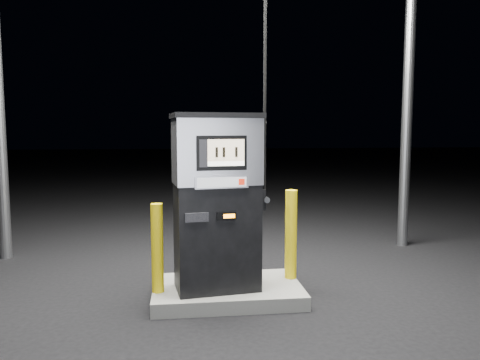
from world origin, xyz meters
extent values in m
plane|color=black|center=(0.00, 0.00, 0.00)|extent=(80.00, 80.00, 0.00)
cube|color=#61615D|center=(0.00, 0.00, 0.07)|extent=(1.60, 1.00, 0.15)
cylinder|color=gray|center=(3.00, 2.00, 2.25)|extent=(0.16, 0.16, 4.50)
cube|color=black|center=(-0.12, -0.10, 0.71)|extent=(0.91, 0.60, 1.12)
cube|color=silver|center=(-0.12, -0.10, 1.61)|extent=(0.93, 0.62, 0.67)
cube|color=black|center=(-0.12, -0.10, 1.98)|extent=(0.97, 0.66, 0.05)
cube|color=black|center=(-0.09, -0.36, 1.61)|extent=(0.50, 0.09, 0.34)
cube|color=#C3AE8E|center=(-0.04, -0.37, 1.63)|extent=(0.37, 0.05, 0.22)
cube|color=white|center=(-0.04, -0.37, 1.50)|extent=(0.37, 0.05, 0.04)
cube|color=silver|center=(-0.09, -0.36, 1.32)|extent=(0.54, 0.10, 0.13)
cube|color=#B0B4B9|center=(-0.08, -0.37, 1.32)|extent=(0.49, 0.07, 0.09)
cube|color=#B71E0C|center=(0.11, -0.35, 1.32)|extent=(0.06, 0.01, 0.06)
cube|color=black|center=(-0.04, -0.35, 0.98)|extent=(0.20, 0.04, 0.08)
cube|color=orange|center=(-0.01, -0.36, 0.98)|extent=(0.12, 0.02, 0.04)
cube|color=black|center=(-0.34, -0.39, 0.98)|extent=(0.23, 0.05, 0.09)
cube|color=black|center=(0.35, -0.04, 1.09)|extent=(0.11, 0.17, 0.22)
cylinder|color=gray|center=(0.40, -0.03, 1.09)|extent=(0.09, 0.20, 0.06)
cylinder|color=black|center=(0.39, -0.08, 2.60)|extent=(0.04, 0.04, 2.79)
cylinder|color=yellow|center=(-0.74, -0.13, 0.62)|extent=(0.16, 0.16, 0.93)
cylinder|color=yellow|center=(0.74, 0.15, 0.66)|extent=(0.18, 0.18, 1.01)
camera|label=1|loc=(-0.48, -4.93, 1.84)|focal=35.00mm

